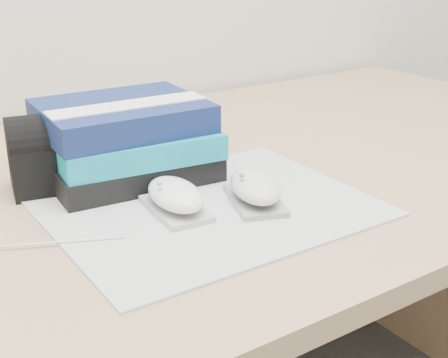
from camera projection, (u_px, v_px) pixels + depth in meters
desk at (187, 283)px, 1.09m from camera, size 1.60×0.80×0.73m
mousepad at (211, 208)px, 0.81m from camera, size 0.41×0.32×0.00m
mouse_rear at (176, 197)px, 0.79m from camera, size 0.07×0.11×0.05m
mouse_front at (255, 188)px, 0.82m from camera, size 0.10×0.13×0.05m
usb_cable at (26, 245)px, 0.71m from camera, size 0.21×0.09×0.00m
book_stack at (127, 141)px, 0.90m from camera, size 0.25×0.21×0.12m
pouch at (54, 153)px, 0.86m from camera, size 0.13×0.11×0.11m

